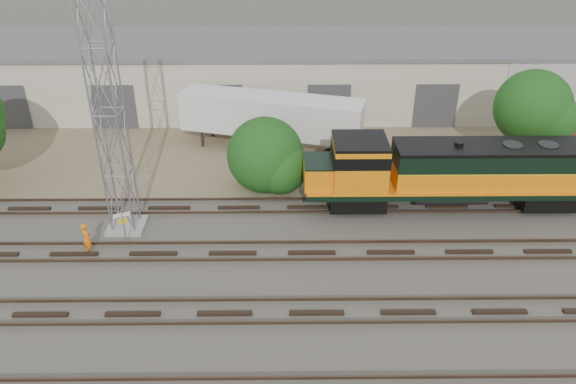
{
  "coord_description": "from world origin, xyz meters",
  "views": [
    {
      "loc": [
        -1.43,
        -21.72,
        16.6
      ],
      "look_at": [
        -1.18,
        4.0,
        2.2
      ],
      "focal_mm": 35.0,
      "sensor_mm": 36.0,
      "label": 1
    }
  ],
  "objects_px": {
    "signal_tower": "(109,117)",
    "semi_trailer": "(275,117)",
    "locomotive": "(449,172)",
    "worker": "(87,238)"
  },
  "relations": [
    {
      "from": "locomotive",
      "to": "signal_tower",
      "type": "bearing_deg",
      "value": -173.82
    },
    {
      "from": "locomotive",
      "to": "worker",
      "type": "relative_size",
      "value": 9.75
    },
    {
      "from": "semi_trailer",
      "to": "locomotive",
      "type": "bearing_deg",
      "value": -24.11
    },
    {
      "from": "signal_tower",
      "to": "semi_trailer",
      "type": "bearing_deg",
      "value": 51.46
    },
    {
      "from": "locomotive",
      "to": "semi_trailer",
      "type": "height_order",
      "value": "locomotive"
    },
    {
      "from": "signal_tower",
      "to": "semi_trailer",
      "type": "distance_m",
      "value": 13.44
    },
    {
      "from": "signal_tower",
      "to": "worker",
      "type": "relative_size",
      "value": 7.69
    },
    {
      "from": "signal_tower",
      "to": "semi_trailer",
      "type": "height_order",
      "value": "signal_tower"
    },
    {
      "from": "locomotive",
      "to": "worker",
      "type": "bearing_deg",
      "value": -167.44
    },
    {
      "from": "locomotive",
      "to": "signal_tower",
      "type": "relative_size",
      "value": 1.27
    }
  ]
}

